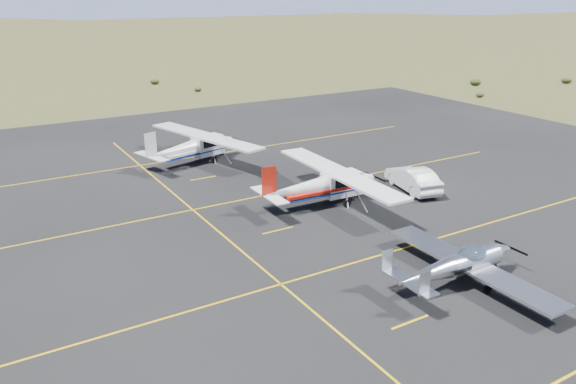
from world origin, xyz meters
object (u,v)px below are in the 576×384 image
object	(u,v)px
aircraft_low_wing	(460,264)
sedan	(413,179)
aircraft_cessna	(322,184)
aircraft_plain	(193,146)

from	to	relation	value
aircraft_low_wing	sedan	xyz separation A→B (m)	(7.21, 10.95, -0.18)
aircraft_cessna	sedan	size ratio (longest dim) A/B	2.47
aircraft_low_wing	aircraft_plain	size ratio (longest dim) A/B	0.79
aircraft_plain	sedan	xyz separation A→B (m)	(10.48, -13.75, -0.55)
sedan	aircraft_cessna	bearing A→B (deg)	5.34
aircraft_low_wing	aircraft_cessna	bearing A→B (deg)	88.40
aircraft_cessna	aircraft_plain	world-z (taller)	aircraft_cessna
aircraft_low_wing	aircraft_plain	distance (m)	24.92
aircraft_plain	sedan	distance (m)	17.30
sedan	aircraft_plain	bearing A→B (deg)	-40.22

